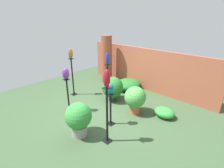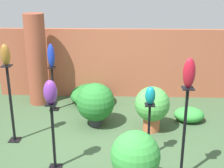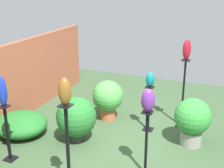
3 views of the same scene
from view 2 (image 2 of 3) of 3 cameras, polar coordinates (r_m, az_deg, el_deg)
ground_plane at (r=5.69m, az=-0.87°, el=-10.76°), size 8.00×8.00×0.00m
brick_wall_back at (r=7.59m, az=0.06°, el=3.80°), size 5.60×0.12×1.67m
brick_pillar at (r=7.29m, az=-13.60°, el=4.29°), size 0.46×0.46×2.08m
pedestal_cobalt at (r=6.99m, az=-10.67°, el=-1.22°), size 0.20×0.20×0.99m
pedestal_violet at (r=4.86m, az=-10.63°, el=-9.98°), size 0.20×0.20×1.08m
pedestal_bronze at (r=5.77m, az=-17.93°, el=-4.07°), size 0.20×0.20×1.42m
pedestal_ruby at (r=4.58m, az=12.96°, el=-9.71°), size 0.20×0.20×1.42m
pedestal_teal at (r=5.14m, az=6.72°, el=-8.99°), size 0.20×0.20×0.93m
art_vase_cobalt at (r=6.76m, az=-11.08°, el=5.14°), size 0.16×0.15×0.51m
art_vase_violet at (r=4.54m, az=-11.21°, el=-1.45°), size 0.20×0.21×0.36m
art_vase_bronze at (r=5.48m, az=-18.92°, el=5.08°), size 0.16×0.17×0.37m
art_vase_ruby at (r=4.21m, az=13.92°, el=1.97°), size 0.16×0.16×0.41m
art_vase_teal at (r=4.87m, az=7.01°, el=-2.12°), size 0.16×0.17×0.29m
potted_plant_mid_right at (r=6.13m, az=-3.05°, el=-3.40°), size 0.75×0.75×0.88m
potted_plant_near_pillar at (r=5.97m, az=7.36°, el=-3.95°), size 0.66×0.66×0.88m
potted_plant_walkway_edge at (r=4.31m, az=4.28°, el=-13.49°), size 0.67×0.67×0.90m
foliage_bed_east at (r=7.31m, az=-3.77°, el=-1.95°), size 0.98×1.07×0.43m
foliage_bed_west at (r=6.61m, az=13.91°, el=-5.45°), size 0.61×0.50×0.30m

